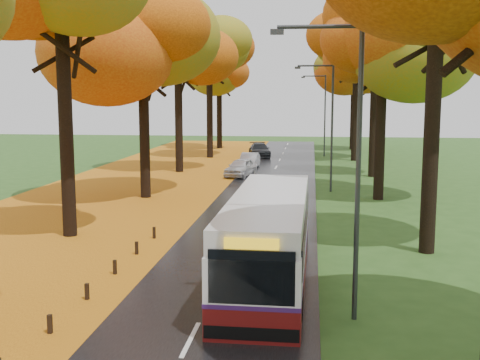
% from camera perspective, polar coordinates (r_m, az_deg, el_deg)
% --- Properties ---
extents(road, '(6.50, 90.00, 0.04)m').
position_cam_1_polar(road, '(33.85, 1.71, -2.30)').
color(road, black).
rests_on(road, ground).
extents(centre_line, '(0.12, 90.00, 0.01)m').
position_cam_1_polar(centre_line, '(33.85, 1.71, -2.26)').
color(centre_line, silver).
rests_on(centre_line, road).
extents(leaf_verge, '(12.00, 90.00, 0.02)m').
position_cam_1_polar(leaf_verge, '(35.78, -12.81, -1.95)').
color(leaf_verge, '#7D340B').
rests_on(leaf_verge, ground).
extents(leaf_drift, '(0.90, 90.00, 0.01)m').
position_cam_1_polar(leaf_drift, '(34.25, -3.38, -2.15)').
color(leaf_drift, orange).
rests_on(leaf_drift, road).
extents(trees_left, '(9.20, 74.00, 13.88)m').
position_cam_1_polar(trees_left, '(36.80, -9.44, 13.31)').
color(trees_left, black).
rests_on(trees_left, ground).
extents(trees_right, '(9.30, 74.20, 13.96)m').
position_cam_1_polar(trees_right, '(35.50, 14.05, 13.62)').
color(trees_right, black).
rests_on(trees_right, ground).
extents(bollard_row, '(0.11, 23.51, 0.52)m').
position_cam_1_polar(bollard_row, '(15.64, -19.60, -14.52)').
color(bollard_row, black).
rests_on(bollard_row, ground).
extents(streetlamp_near, '(2.45, 0.18, 8.00)m').
position_cam_1_polar(streetlamp_near, '(16.25, 10.31, 2.90)').
color(streetlamp_near, '#333538').
rests_on(streetlamp_near, ground).
extents(streetlamp_mid, '(2.45, 0.18, 8.00)m').
position_cam_1_polar(streetlamp_mid, '(38.20, 8.35, 5.90)').
color(streetlamp_mid, '#333538').
rests_on(streetlamp_mid, ground).
extents(streetlamp_far, '(2.45, 0.18, 8.00)m').
position_cam_1_polar(streetlamp_far, '(60.18, 7.82, 6.71)').
color(streetlamp_far, '#333538').
rests_on(streetlamp_far, ground).
extents(bus, '(2.54, 10.73, 2.82)m').
position_cam_1_polar(bus, '(19.94, 2.73, -5.33)').
color(bus, '#590E0D').
rests_on(bus, road).
extents(car_white, '(2.43, 4.17, 1.33)m').
position_cam_1_polar(car_white, '(45.01, 0.07, 1.20)').
color(car_white, silver).
rests_on(car_white, road).
extents(car_silver, '(1.48, 3.92, 1.28)m').
position_cam_1_polar(car_silver, '(49.81, 0.90, 1.84)').
color(car_silver, '#95989D').
rests_on(car_silver, road).
extents(car_dark, '(2.69, 4.86, 1.33)m').
position_cam_1_polar(car_dark, '(58.90, 1.86, 2.85)').
color(car_dark, black).
rests_on(car_dark, road).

